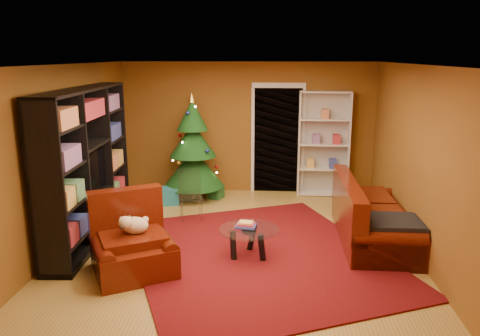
# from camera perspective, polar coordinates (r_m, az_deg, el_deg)

# --- Properties ---
(floor) EXTENTS (5.00, 5.50, 0.05)m
(floor) POSITION_cam_1_polar(r_m,az_deg,el_deg) (7.08, -0.22, -9.26)
(floor) COLOR #A68238
(floor) RESTS_ON ground
(ceiling) EXTENTS (5.00, 5.50, 0.05)m
(ceiling) POSITION_cam_1_polar(r_m,az_deg,el_deg) (6.52, -0.24, 12.73)
(ceiling) COLOR silver
(ceiling) RESTS_ON wall_back
(wall_back) EXTENTS (5.00, 0.05, 2.60)m
(wall_back) POSITION_cam_1_polar(r_m,az_deg,el_deg) (9.40, 0.98, 4.91)
(wall_back) COLOR brown
(wall_back) RESTS_ON ground
(wall_left) EXTENTS (0.05, 5.50, 2.60)m
(wall_left) POSITION_cam_1_polar(r_m,az_deg,el_deg) (7.30, -20.43, 1.48)
(wall_left) COLOR brown
(wall_left) RESTS_ON ground
(wall_right) EXTENTS (0.05, 5.50, 2.60)m
(wall_right) POSITION_cam_1_polar(r_m,az_deg,el_deg) (6.97, 20.96, 0.89)
(wall_right) COLOR brown
(wall_right) RESTS_ON ground
(doorway) EXTENTS (1.06, 0.60, 2.16)m
(doorway) POSITION_cam_1_polar(r_m,az_deg,el_deg) (9.38, 4.62, 3.30)
(doorway) COLOR black
(doorway) RESTS_ON floor
(rug) EXTENTS (4.48, 4.77, 0.02)m
(rug) POSITION_cam_1_polar(r_m,az_deg,el_deg) (6.64, 2.21, -10.53)
(rug) COLOR #610D0F
(rug) RESTS_ON floor
(media_unit) EXTENTS (0.60, 2.97, 2.26)m
(media_unit) POSITION_cam_1_polar(r_m,az_deg,el_deg) (7.35, -18.15, 0.39)
(media_unit) COLOR black
(media_unit) RESTS_ON floor
(christmas_tree) EXTENTS (1.48, 1.48, 2.07)m
(christmas_tree) POSITION_cam_1_polar(r_m,az_deg,el_deg) (8.95, -5.75, 2.45)
(christmas_tree) COLOR #113F14
(christmas_tree) RESTS_ON floor
(gift_box_teal) EXTENTS (0.37, 0.37, 0.31)m
(gift_box_teal) POSITION_cam_1_polar(r_m,az_deg,el_deg) (8.87, -8.49, -3.37)
(gift_box_teal) COLOR teal
(gift_box_teal) RESTS_ON floor
(gift_box_green) EXTENTS (0.33, 0.33, 0.25)m
(gift_box_green) POSITION_cam_1_polar(r_m,az_deg,el_deg) (9.14, -2.98, -2.90)
(gift_box_green) COLOR #1C5B2D
(gift_box_green) RESTS_ON floor
(gift_box_red) EXTENTS (0.28, 0.28, 0.22)m
(gift_box_red) POSITION_cam_1_polar(r_m,az_deg,el_deg) (9.46, -7.47, -2.55)
(gift_box_red) COLOR maroon
(gift_box_red) RESTS_ON floor
(white_bookshelf) EXTENTS (0.99, 0.38, 2.11)m
(white_bookshelf) POSITION_cam_1_polar(r_m,az_deg,el_deg) (9.29, 10.15, 2.87)
(white_bookshelf) COLOR white
(white_bookshelf) RESTS_ON floor
(armchair) EXTENTS (1.43, 1.43, 0.83)m
(armchair) POSITION_cam_1_polar(r_m,az_deg,el_deg) (6.16, -12.92, -8.81)
(armchair) COLOR #481106
(armchair) RESTS_ON rug
(dog) EXTENTS (0.49, 0.45, 0.27)m
(dog) POSITION_cam_1_polar(r_m,az_deg,el_deg) (6.15, -12.66, -6.84)
(dog) COLOR beige
(dog) RESTS_ON armchair
(sofa) EXTENTS (1.01, 2.19, 0.94)m
(sofa) POSITION_cam_1_polar(r_m,az_deg,el_deg) (7.27, 16.07, -5.04)
(sofa) COLOR #481106
(sofa) RESTS_ON rug
(coffee_table) EXTENTS (0.94, 0.94, 0.52)m
(coffee_table) POSITION_cam_1_polar(r_m,az_deg,el_deg) (6.51, 1.10, -9.07)
(coffee_table) COLOR gray
(coffee_table) RESTS_ON rug
(acrylic_chair) EXTENTS (0.49, 0.51, 0.76)m
(acrylic_chair) POSITION_cam_1_polar(r_m,az_deg,el_deg) (7.93, -6.01, -3.65)
(acrylic_chair) COLOR #66605B
(acrylic_chair) RESTS_ON rug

